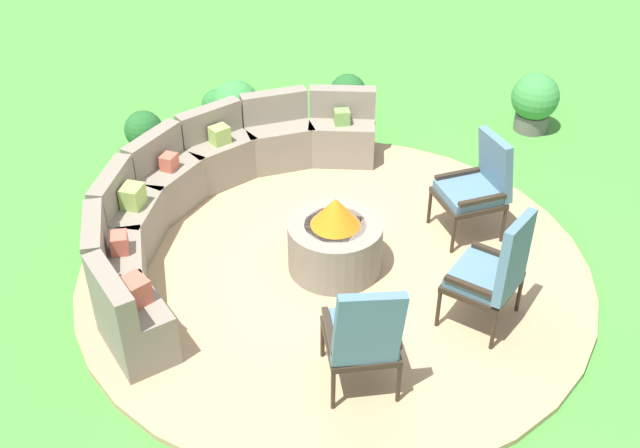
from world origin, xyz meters
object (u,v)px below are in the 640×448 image
object	(u,v)px
fire_pit	(335,241)
potted_plant_0	(236,109)
potted_plant_2	(535,100)
lounge_chair_front_right	(495,271)
lounge_chair_back_left	(478,184)
potted_plant_1	(218,109)
potted_plant_4	(145,136)
lounge_chair_front_left	(363,335)
potted_plant_3	(348,101)
curved_stone_bench	(204,194)

from	to	relation	value
fire_pit	potted_plant_0	world-z (taller)	fire_pit
potted_plant_0	potted_plant_2	distance (m)	3.61
lounge_chair_front_right	lounge_chair_back_left	xyz separation A→B (m)	(1.00, 0.90, -0.03)
potted_plant_1	potted_plant_4	world-z (taller)	potted_plant_4
lounge_chair_front_right	potted_plant_2	size ratio (longest dim) A/B	1.56
potted_plant_1	potted_plant_2	world-z (taller)	potted_plant_2
lounge_chair_front_left	potted_plant_3	distance (m)	4.30
lounge_chair_back_left	potted_plant_2	world-z (taller)	lounge_chair_back_left
lounge_chair_front_left	potted_plant_3	world-z (taller)	lounge_chair_front_left
lounge_chair_front_right	potted_plant_4	bearing A→B (deg)	84.58
fire_pit	potted_plant_1	bearing A→B (deg)	72.88
fire_pit	potted_plant_3	world-z (taller)	fire_pit
lounge_chair_front_right	potted_plant_0	size ratio (longest dim) A/B	1.52
curved_stone_bench	potted_plant_4	world-z (taller)	curved_stone_bench
curved_stone_bench	potted_plant_2	world-z (taller)	curved_stone_bench
fire_pit	potted_plant_0	distance (m)	2.78
lounge_chair_front_left	lounge_chair_back_left	size ratio (longest dim) A/B	1.05
curved_stone_bench	lounge_chair_front_left	world-z (taller)	lounge_chair_front_left
fire_pit	potted_plant_1	xyz separation A→B (m)	(0.88, 2.87, -0.04)
potted_plant_1	potted_plant_0	bearing A→B (deg)	-74.64
lounge_chair_front_left	lounge_chair_front_right	distance (m)	1.34
fire_pit	lounge_chair_back_left	size ratio (longest dim) A/B	0.84
potted_plant_3	potted_plant_4	size ratio (longest dim) A/B	1.14
potted_plant_4	lounge_chair_front_left	bearing A→B (deg)	-100.93
lounge_chair_front_left	potted_plant_1	bearing A→B (deg)	102.34
curved_stone_bench	lounge_chair_front_right	world-z (taller)	lounge_chair_front_right
lounge_chair_back_left	potted_plant_3	size ratio (longest dim) A/B	1.47
potted_plant_1	potted_plant_3	xyz separation A→B (m)	(1.21, -1.01, 0.05)
lounge_chair_back_left	potted_plant_4	bearing A→B (deg)	48.60
potted_plant_2	potted_plant_4	bearing A→B (deg)	145.13
lounge_chair_front_left	potted_plant_1	size ratio (longest dim) A/B	1.91
potted_plant_0	fire_pit	bearing A→B (deg)	-110.17
potted_plant_1	potted_plant_2	size ratio (longest dim) A/B	0.79
potted_plant_2	potted_plant_3	xyz separation A→B (m)	(-1.61, 1.59, -0.02)
fire_pit	lounge_chair_back_left	world-z (taller)	lounge_chair_back_left
fire_pit	lounge_chair_front_left	world-z (taller)	lounge_chair_front_left
curved_stone_bench	potted_plant_1	world-z (taller)	curved_stone_bench
lounge_chair_front_left	lounge_chair_back_left	xyz separation A→B (m)	(2.32, 0.65, -0.01)
potted_plant_2	potted_plant_4	size ratio (longest dim) A/B	1.16
potted_plant_0	potted_plant_1	size ratio (longest dim) A/B	1.29
lounge_chair_front_right	potted_plant_4	xyz separation A→B (m)	(-0.52, 4.39, -0.30)
potted_plant_0	potted_plant_2	bearing A→B (deg)	-40.40
lounge_chair_front_right	potted_plant_1	xyz separation A→B (m)	(0.48, 4.33, -0.30)
lounge_chair_front_left	curved_stone_bench	bearing A→B (deg)	115.38
potted_plant_0	potted_plant_2	size ratio (longest dim) A/B	1.02
lounge_chair_front_right	potted_plant_2	world-z (taller)	lounge_chair_front_right
lounge_chair_front_right	fire_pit	bearing A→B (deg)	93.24
potted_plant_0	lounge_chair_front_left	bearing A→B (deg)	-116.21
lounge_chair_front_right	potted_plant_2	distance (m)	3.73
curved_stone_bench	potted_plant_1	size ratio (longest dim) A/B	7.04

